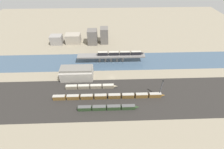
# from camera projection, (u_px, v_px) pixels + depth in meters

# --- Properties ---
(ground_plane) EXTENTS (400.00, 400.00, 0.00)m
(ground_plane) POSITION_uv_depth(u_px,v_px,m) (112.00, 77.00, 136.60)
(ground_plane) COLOR gray
(railbed_yard) EXTENTS (280.00, 42.00, 0.01)m
(railbed_yard) POSITION_uv_depth(u_px,v_px,m) (113.00, 98.00, 118.49)
(railbed_yard) COLOR #282623
(railbed_yard) RESTS_ON ground
(river_water) EXTENTS (320.00, 29.86, 0.01)m
(river_water) POSITION_uv_depth(u_px,v_px,m) (111.00, 61.00, 155.35)
(river_water) COLOR #3D5166
(river_water) RESTS_ON ground
(bridge) EXTENTS (67.56, 7.85, 7.97)m
(bridge) POSITION_uv_depth(u_px,v_px,m) (111.00, 56.00, 151.08)
(bridge) COLOR slate
(bridge) RESTS_ON ground
(train_on_bridge) EXTENTS (46.73, 2.67, 3.76)m
(train_on_bridge) POSITION_uv_depth(u_px,v_px,m) (120.00, 53.00, 149.15)
(train_on_bridge) COLOR black
(train_on_bridge) RESTS_ON bridge
(train_yard_near) EXTENTS (45.18, 2.77, 3.75)m
(train_yard_near) POSITION_uv_depth(u_px,v_px,m) (108.00, 108.00, 109.05)
(train_yard_near) COLOR #23381E
(train_yard_near) RESTS_ON ground
(train_yard_mid) EXTENTS (87.98, 2.72, 4.00)m
(train_yard_mid) POSITION_uv_depth(u_px,v_px,m) (109.00, 96.00, 117.03)
(train_yard_mid) COLOR brown
(train_yard_mid) RESTS_ON ground
(train_yard_far) EXTENTS (43.52, 2.68, 3.51)m
(train_yard_far) POSITION_uv_depth(u_px,v_px,m) (91.00, 87.00, 125.43)
(train_yard_far) COLOR gray
(train_yard_far) RESTS_ON ground
(warehouse_building) EXTENTS (28.26, 13.65, 11.35)m
(warehouse_building) POSITION_uv_depth(u_px,v_px,m) (77.00, 73.00, 133.16)
(warehouse_building) COLOR #9E998E
(warehouse_building) RESTS_ON ground
(signal_tower) EXTENTS (1.00, 1.00, 17.11)m
(signal_tower) POSITION_uv_depth(u_px,v_px,m) (161.00, 89.00, 114.54)
(signal_tower) COLOR #4C4C51
(signal_tower) RESTS_ON ground
(city_block_far_left) EXTENTS (13.69, 10.27, 10.80)m
(city_block_far_left) POSITION_uv_depth(u_px,v_px,m) (57.00, 40.00, 179.79)
(city_block_far_left) COLOR gray
(city_block_far_left) RESTS_ON ground
(city_block_left) EXTENTS (17.60, 11.41, 11.09)m
(city_block_left) POSITION_uv_depth(u_px,v_px,m) (73.00, 39.00, 181.65)
(city_block_left) COLOR gray
(city_block_left) RESTS_ON ground
(city_block_center) EXTENTS (11.05, 11.43, 17.40)m
(city_block_center) POSITION_uv_depth(u_px,v_px,m) (92.00, 37.00, 177.95)
(city_block_center) COLOR #605B56
(city_block_center) RESTS_ON ground
(city_block_right) EXTENTS (9.23, 11.37, 18.85)m
(city_block_right) POSITION_uv_depth(u_px,v_px,m) (104.00, 35.00, 179.42)
(city_block_right) COLOR #605B56
(city_block_right) RESTS_ON ground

